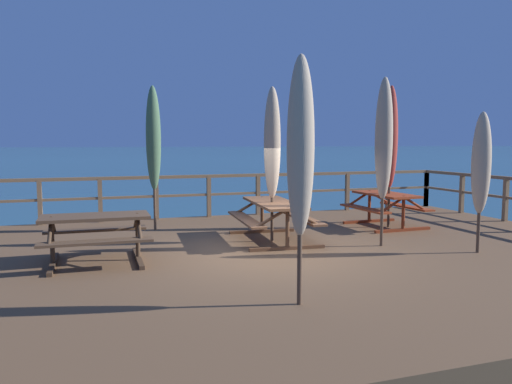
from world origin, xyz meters
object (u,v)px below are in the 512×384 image
object	(u,v)px
picnic_table_front_right	(96,229)
patio_umbrella_short_front	(272,144)
patio_umbrella_short_back	(301,148)
picnic_table_mid_centre	(274,212)
patio_umbrella_tall_mid_left	(481,164)
picnic_table_mid_left	(386,203)
patio_umbrella_short_mid	(153,139)
patio_umbrella_tall_front	(391,138)
patio_umbrella_tall_back_left	(384,140)

from	to	relation	value
picnic_table_front_right	patio_umbrella_short_front	size ratio (longest dim) A/B	0.56
patio_umbrella_short_front	patio_umbrella_short_back	bearing A→B (deg)	-105.56
picnic_table_mid_centre	patio_umbrella_tall_mid_left	world-z (taller)	patio_umbrella_tall_mid_left
picnic_table_mid_left	patio_umbrella_short_mid	xyz separation A→B (m)	(-5.02, 1.27, 1.44)
patio_umbrella_short_front	patio_umbrella_tall_front	bearing A→B (deg)	12.86
picnic_table_front_right	patio_umbrella_tall_front	size ratio (longest dim) A/B	0.53
picnic_table_front_right	patio_umbrella_tall_mid_left	bearing A→B (deg)	-12.00
patio_umbrella_tall_back_left	patio_umbrella_tall_front	distance (m)	2.19
patio_umbrella_short_mid	picnic_table_mid_left	bearing A→B (deg)	-14.22
picnic_table_mid_centre	patio_umbrella_short_back	distance (m)	4.07
patio_umbrella_tall_front	patio_umbrella_tall_mid_left	xyz separation A→B (m)	(-0.03, -2.78, -0.47)
picnic_table_mid_centre	picnic_table_front_right	world-z (taller)	same
picnic_table_mid_centre	patio_umbrella_tall_front	xyz separation A→B (m)	(3.02, 0.64, 1.45)
patio_umbrella_tall_front	picnic_table_mid_centre	bearing A→B (deg)	-168.08
picnic_table_mid_centre	picnic_table_front_right	distance (m)	3.41
picnic_table_mid_centre	patio_umbrella_short_back	size ratio (longest dim) A/B	0.76
picnic_table_front_right	patio_umbrella_tall_mid_left	world-z (taller)	patio_umbrella_tall_mid_left
picnic_table_mid_left	patio_umbrella_tall_mid_left	world-z (taller)	patio_umbrella_tall_mid_left
picnic_table_mid_left	patio_umbrella_tall_front	xyz separation A→B (m)	(0.04, -0.06, 1.46)
patio_umbrella_short_front	patio_umbrella_tall_front	xyz separation A→B (m)	(3.08, 0.70, 0.13)
patio_umbrella_short_front	picnic_table_mid_centre	bearing A→B (deg)	47.61
picnic_table_mid_centre	picnic_table_mid_left	distance (m)	3.06
patio_umbrella_tall_back_left	patio_umbrella_short_back	world-z (taller)	patio_umbrella_tall_back_left
patio_umbrella_short_front	patio_umbrella_tall_back_left	xyz separation A→B (m)	(1.77, -1.05, 0.08)
picnic_table_mid_left	picnic_table_mid_centre	bearing A→B (deg)	-166.79
picnic_table_mid_centre	patio_umbrella_short_front	bearing A→B (deg)	-132.39
picnic_table_mid_centre	patio_umbrella_short_mid	bearing A→B (deg)	136.00
patio_umbrella_short_mid	patio_umbrella_short_front	bearing A→B (deg)	-45.79
picnic_table_mid_left	patio_umbrella_short_front	bearing A→B (deg)	-165.88
picnic_table_mid_left	patio_umbrella_short_mid	bearing A→B (deg)	165.78
picnic_table_mid_centre	patio_umbrella_short_mid	xyz separation A→B (m)	(-2.04, 1.97, 1.42)
patio_umbrella_tall_mid_left	patio_umbrella_short_back	bearing A→B (deg)	-158.88
picnic_table_mid_centre	patio_umbrella_short_back	bearing A→B (deg)	-106.15
patio_umbrella_tall_back_left	picnic_table_front_right	bearing A→B (deg)	176.42
patio_umbrella_tall_front	patio_umbrella_short_back	bearing A→B (deg)	-133.31
patio_umbrella_short_back	patio_umbrella_short_front	bearing A→B (deg)	74.44
picnic_table_front_right	patio_umbrella_short_mid	size ratio (longest dim) A/B	0.53
picnic_table_front_right	patio_umbrella_tall_front	xyz separation A→B (m)	(6.33, 1.44, 1.46)
patio_umbrella_short_back	patio_umbrella_tall_front	bearing A→B (deg)	46.69
patio_umbrella_tall_mid_left	patio_umbrella_tall_front	bearing A→B (deg)	89.29
patio_umbrella_tall_back_left	picnic_table_mid_centre	bearing A→B (deg)	147.00
picnic_table_front_right	patio_umbrella_short_front	world-z (taller)	patio_umbrella_short_front
patio_umbrella_short_front	patio_umbrella_tall_front	size ratio (longest dim) A/B	0.94
patio_umbrella_short_mid	patio_umbrella_tall_back_left	bearing A→B (deg)	-39.40
patio_umbrella_tall_front	patio_umbrella_short_back	xyz separation A→B (m)	(-4.09, -4.34, -0.17)
patio_umbrella_tall_back_left	patio_umbrella_tall_mid_left	bearing A→B (deg)	-38.83
patio_umbrella_tall_mid_left	patio_umbrella_short_mid	bearing A→B (deg)	140.74
picnic_table_front_right	patio_umbrella_tall_front	world-z (taller)	patio_umbrella_tall_front
patio_umbrella_tall_back_left	patio_umbrella_short_mid	distance (m)	4.86
picnic_table_mid_centre	patio_umbrella_short_mid	world-z (taller)	patio_umbrella_short_mid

